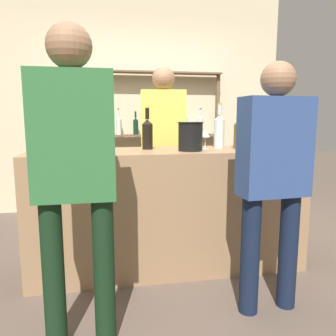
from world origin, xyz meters
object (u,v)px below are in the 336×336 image
(counter_bottle_2, at_px, (238,133))
(server_behind_counter, at_px, (164,139))
(counter_bottle_0, at_px, (262,132))
(counter_bottle_3, at_px, (286,133))
(ice_bucket, at_px, (190,136))
(counter_bottle_4, at_px, (219,131))
(counter_bottle_1, at_px, (147,133))
(customer_left, at_px, (74,164))
(customer_right, at_px, (274,171))
(wine_glass, at_px, (205,134))

(counter_bottle_2, xyz_separation_m, server_behind_counter, (-0.51, 0.68, -0.08))
(counter_bottle_0, height_order, counter_bottle_3, counter_bottle_0)
(ice_bucket, distance_m, server_behind_counter, 0.80)
(counter_bottle_4, bearing_deg, counter_bottle_1, 177.72)
(server_behind_counter, bearing_deg, customer_left, -16.65)
(counter_bottle_4, bearing_deg, customer_right, -84.98)
(counter_bottle_4, distance_m, ice_bucket, 0.34)
(counter_bottle_0, distance_m, customer_left, 1.83)
(counter_bottle_1, height_order, customer_right, customer_right)
(ice_bucket, bearing_deg, counter_bottle_4, 30.39)
(counter_bottle_4, xyz_separation_m, customer_right, (0.07, -0.80, -0.21))
(counter_bottle_3, relative_size, customer_left, 0.19)
(counter_bottle_2, bearing_deg, counter_bottle_0, 28.71)
(counter_bottle_4, xyz_separation_m, server_behind_counter, (-0.36, 0.63, -0.10))
(customer_right, bearing_deg, ice_bucket, 25.25)
(counter_bottle_3, xyz_separation_m, wine_glass, (-0.65, 0.13, -0.01))
(wine_glass, distance_m, customer_left, 1.32)
(wine_glass, relative_size, customer_left, 0.10)
(counter_bottle_1, bearing_deg, wine_glass, -5.34)
(counter_bottle_0, bearing_deg, ice_bucket, -159.14)
(counter_bottle_3, distance_m, wine_glass, 0.66)
(customer_left, bearing_deg, counter_bottle_3, -63.92)
(customer_right, bearing_deg, wine_glass, 9.81)
(counter_bottle_0, height_order, server_behind_counter, server_behind_counter)
(counter_bottle_2, xyz_separation_m, customer_right, (-0.08, -0.75, -0.19))
(ice_bucket, bearing_deg, counter_bottle_0, 20.86)
(wine_glass, bearing_deg, counter_bottle_3, -10.93)
(counter_bottle_3, distance_m, customer_right, 0.82)
(counter_bottle_1, bearing_deg, customer_right, -51.12)
(customer_right, distance_m, server_behind_counter, 1.50)
(ice_bucket, height_order, server_behind_counter, server_behind_counter)
(counter_bottle_0, relative_size, counter_bottle_4, 0.89)
(counter_bottle_2, height_order, customer_left, customer_left)
(wine_glass, xyz_separation_m, customer_left, (-0.95, -0.91, -0.10))
(wine_glass, bearing_deg, counter_bottle_1, 174.66)
(counter_bottle_4, distance_m, customer_left, 1.43)
(counter_bottle_0, bearing_deg, counter_bottle_4, -166.29)
(counter_bottle_2, height_order, wine_glass, counter_bottle_2)
(counter_bottle_0, distance_m, customer_right, 0.99)
(counter_bottle_0, relative_size, wine_glass, 2.05)
(counter_bottle_4, xyz_separation_m, wine_glass, (-0.13, -0.02, -0.02))
(counter_bottle_0, relative_size, counter_bottle_3, 1.02)
(counter_bottle_1, distance_m, wine_glass, 0.47)
(wine_glass, bearing_deg, counter_bottle_4, 9.17)
(counter_bottle_0, xyz_separation_m, ice_bucket, (-0.72, -0.27, -0.01))
(counter_bottle_3, bearing_deg, wine_glass, 169.07)
(counter_bottle_0, relative_size, counter_bottle_2, 1.00)
(counter_bottle_0, xyz_separation_m, customer_right, (-0.36, -0.91, -0.19))
(counter_bottle_4, height_order, wine_glass, counter_bottle_4)
(counter_bottle_2, bearing_deg, counter_bottle_1, 174.27)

